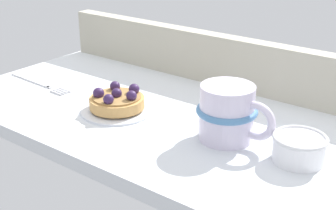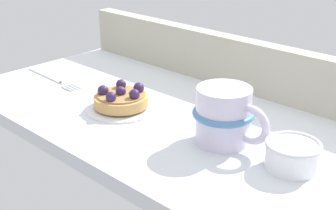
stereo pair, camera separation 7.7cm
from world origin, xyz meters
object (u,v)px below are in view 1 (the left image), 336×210
at_px(dessert_fork, 39,83).
at_px(sugar_bowl, 299,148).
at_px(coffee_mug, 228,113).
at_px(raspberry_tart, 117,100).
at_px(dessert_plate, 117,109).

relative_size(dessert_fork, sugar_bowl, 2.32).
relative_size(coffee_mug, dessert_fork, 0.71).
relative_size(raspberry_tart, sugar_bowl, 1.24).
xyz_separation_m(dessert_plate, dessert_fork, (-0.22, 0.00, -0.00)).
relative_size(dessert_plate, sugar_bowl, 1.65).
height_order(dessert_plate, sugar_bowl, sugar_bowl).
bearing_deg(coffee_mug, dessert_fork, -177.32).
xyz_separation_m(raspberry_tart, coffee_mug, (0.21, 0.02, 0.02)).
distance_m(dessert_plate, dessert_fork, 0.22).
relative_size(raspberry_tart, dessert_fork, 0.53).
relative_size(dessert_plate, dessert_fork, 0.71).
bearing_deg(raspberry_tart, coffee_mug, 6.38).
bearing_deg(raspberry_tart, dessert_fork, 179.13).
relative_size(raspberry_tart, coffee_mug, 0.75).
relative_size(dessert_plate, coffee_mug, 1.00).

